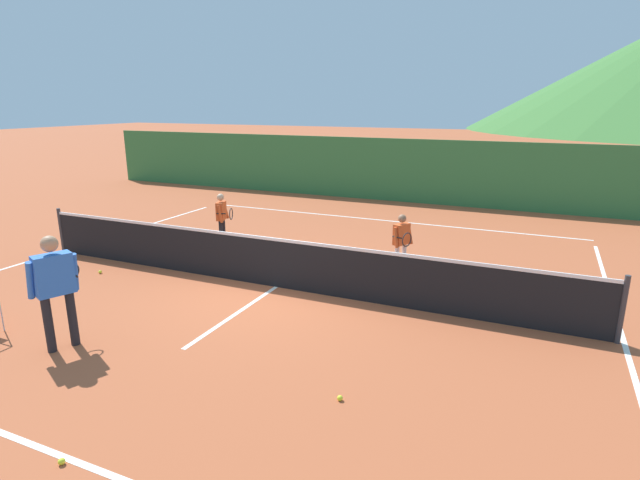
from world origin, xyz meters
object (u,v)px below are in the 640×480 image
at_px(student_0, 222,214).
at_px(student_1, 402,238).
at_px(tennis_ball_0, 100,272).
at_px(tennis_ball_1, 340,398).
at_px(instructor, 55,282).
at_px(tennis_net, 276,262).
at_px(tennis_ball_9, 62,461).

distance_m(student_0, student_1, 4.61).
distance_m(tennis_ball_0, tennis_ball_1, 6.63).
xyz_separation_m(student_0, tennis_ball_0, (-1.05, -2.89, -0.73)).
distance_m(student_0, tennis_ball_0, 3.16).
bearing_deg(tennis_ball_0, instructor, -51.28).
bearing_deg(tennis_net, tennis_ball_0, -167.82).
bearing_deg(tennis_ball_0, tennis_ball_1, -19.79).
xyz_separation_m(instructor, tennis_ball_0, (-2.10, 2.61, -0.97)).
distance_m(student_1, tennis_ball_1, 4.90).
distance_m(student_1, tennis_ball_9, 7.13).
bearing_deg(tennis_ball_0, tennis_net, 12.18).
distance_m(student_0, tennis_ball_1, 7.33).
bearing_deg(tennis_ball_1, tennis_ball_0, 160.21).
relative_size(instructor, tennis_ball_0, 24.61).
xyz_separation_m(student_0, tennis_ball_1, (5.18, -5.13, -0.73)).
bearing_deg(student_1, tennis_ball_0, -155.55).
relative_size(instructor, student_0, 1.31).
height_order(tennis_ball_1, tennis_ball_9, same).
xyz_separation_m(instructor, student_1, (3.56, 5.19, -0.26)).
distance_m(tennis_net, tennis_ball_0, 3.82).
bearing_deg(student_1, tennis_ball_1, -83.10).
height_order(student_0, tennis_ball_1, student_0).
distance_m(instructor, tennis_ball_9, 2.87).
bearing_deg(tennis_ball_9, student_1, 77.81).
bearing_deg(tennis_ball_9, tennis_ball_1, 45.58).
xyz_separation_m(instructor, tennis_ball_9, (2.06, -1.75, -0.97)).
xyz_separation_m(tennis_net, student_0, (-2.65, 2.09, 0.27)).
bearing_deg(tennis_ball_1, instructor, -174.88).
distance_m(tennis_ball_0, tennis_ball_9, 6.03).
bearing_deg(instructor, student_0, 100.73).
xyz_separation_m(tennis_net, instructor, (-1.61, -3.41, 0.50)).
height_order(student_1, tennis_ball_1, student_1).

